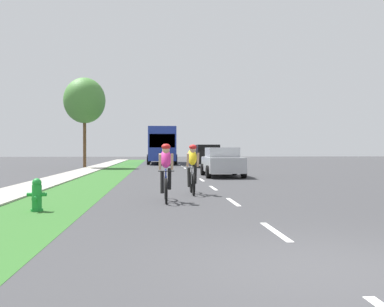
{
  "coord_description": "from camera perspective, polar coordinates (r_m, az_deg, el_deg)",
  "views": [
    {
      "loc": [
        -2.03,
        -5.07,
        1.43
      ],
      "look_at": [
        0.2,
        23.8,
        1.15
      ],
      "focal_mm": 41.37,
      "sensor_mm": 36.0,
      "label": 1
    }
  ],
  "objects": [
    {
      "name": "cyclist_lead",
      "position": [
        12.04,
        -3.39,
        -2.4
      ],
      "size": [
        0.42,
        1.72,
        1.58
      ],
      "color": "black",
      "rests_on": "ground_plane"
    },
    {
      "name": "lane_markings_center",
      "position": [
        29.18,
        -0.41,
        -2.25
      ],
      "size": [
        0.12,
        53.49,
        0.01
      ],
      "color": "white",
      "rests_on": "ground_plane"
    },
    {
      "name": "bus_blue",
      "position": [
        44.62,
        -3.93,
        1.26
      ],
      "size": [
        2.78,
        11.6,
        3.48
      ],
      "color": "#23389E",
      "rests_on": "ground_plane"
    },
    {
      "name": "fire_hydrant_green",
      "position": [
        10.82,
        -19.38,
        -5.1
      ],
      "size": [
        0.44,
        0.38,
        0.76
      ],
      "color": "#1E8C33",
      "rests_on": "ground_plane"
    },
    {
      "name": "pickup_maroon",
      "position": [
        62.94,
        -4.03,
        0.01
      ],
      "size": [
        2.22,
        5.1,
        1.64
      ],
      "color": "maroon",
      "rests_on": "ground_plane"
    },
    {
      "name": "sidewalk_concrete",
      "position": [
        25.55,
        -15.1,
        -2.67
      ],
      "size": [
        1.62,
        70.0,
        0.1
      ],
      "primitive_type": "cube",
      "color": "#9E998E",
      "rests_on": "ground_plane"
    },
    {
      "name": "street_tree_near",
      "position": [
        34.9,
        -13.69,
        6.62
      ],
      "size": [
        3.15,
        3.15,
        6.88
      ],
      "color": "brown",
      "rests_on": "ground_plane"
    },
    {
      "name": "cyclist_trailing",
      "position": [
        14.06,
        0.04,
        -1.97
      ],
      "size": [
        0.42,
        1.72,
        1.58
      ],
      "color": "black",
      "rests_on": "ground_plane"
    },
    {
      "name": "sedan_silver",
      "position": [
        23.17,
        3.9,
        -1.09
      ],
      "size": [
        1.98,
        4.3,
        1.52
      ],
      "color": "#A5A8AD",
      "rests_on": "ground_plane"
    },
    {
      "name": "suv_black",
      "position": [
        35.24,
        1.99,
        -0.23
      ],
      "size": [
        2.15,
        4.7,
        1.79
      ],
      "color": "black",
      "rests_on": "ground_plane"
    },
    {
      "name": "grass_verge",
      "position": [
        25.27,
        -10.75,
        -2.7
      ],
      "size": [
        2.28,
        70.0,
        0.01
      ],
      "primitive_type": "cube",
      "color": "#2D6026",
      "rests_on": "ground_plane"
    },
    {
      "name": "ground_plane",
      "position": [
        25.19,
        0.22,
        -2.7
      ],
      "size": [
        120.0,
        120.0,
        0.0
      ],
      "primitive_type": "plane",
      "color": "#38383A"
    }
  ]
}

